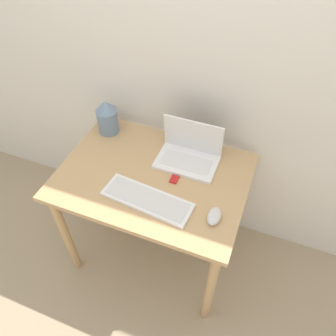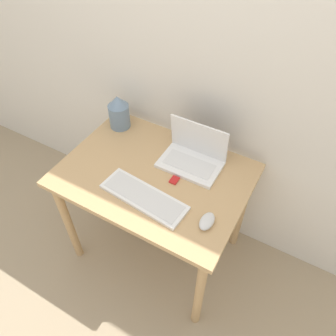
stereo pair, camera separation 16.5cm
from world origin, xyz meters
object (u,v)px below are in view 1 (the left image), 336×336
laptop (189,153)px  mouse (214,216)px  vase (107,117)px  keyboard (147,199)px  mp3_player (174,179)px

laptop → mouse: laptop is taller
vase → keyboard: bearing=-43.6°
mouse → vase: (-0.78, 0.40, 0.09)m
vase → mouse: bearing=-27.2°
vase → mp3_player: (0.51, -0.24, -0.10)m
keyboard → mouse: 0.34m
keyboard → vase: vase is taller
mouse → vase: bearing=152.8°
laptop → mp3_player: size_ratio=6.30×
laptop → vase: laptop is taller
keyboard → vase: size_ratio=2.19×
mouse → mp3_player: mouse is taller
laptop → keyboard: 0.37m
laptop → mouse: bearing=-54.2°
keyboard → vase: (-0.44, 0.42, 0.10)m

